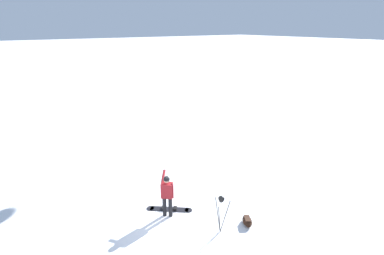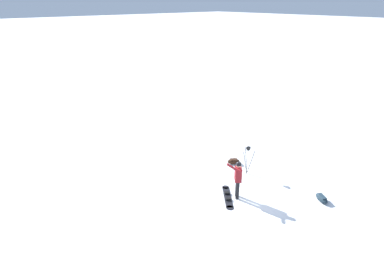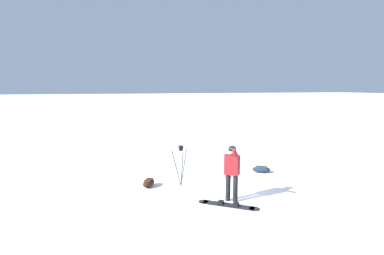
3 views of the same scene
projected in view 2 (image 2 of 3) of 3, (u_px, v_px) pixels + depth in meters
name	position (u px, v px, depth m)	size (l,w,h in m)	color
ground_plane	(257.00, 195.00, 13.37)	(300.00, 300.00, 0.00)	white
snowboarder	(238.00, 176.00, 12.87)	(0.47, 0.75, 1.66)	black
snowboard	(228.00, 197.00, 13.22)	(1.41, 1.23, 0.10)	black
gear_bag_large	(322.00, 198.00, 12.94)	(0.75, 0.61, 0.25)	#192833
camera_tripod	(248.00, 155.00, 14.67)	(0.56, 0.50, 1.37)	#262628
gear_bag_small	(234.00, 161.00, 15.86)	(0.59, 0.67, 0.26)	black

